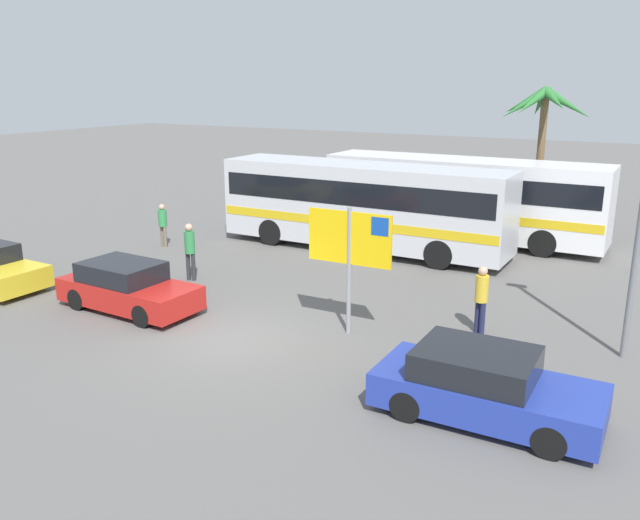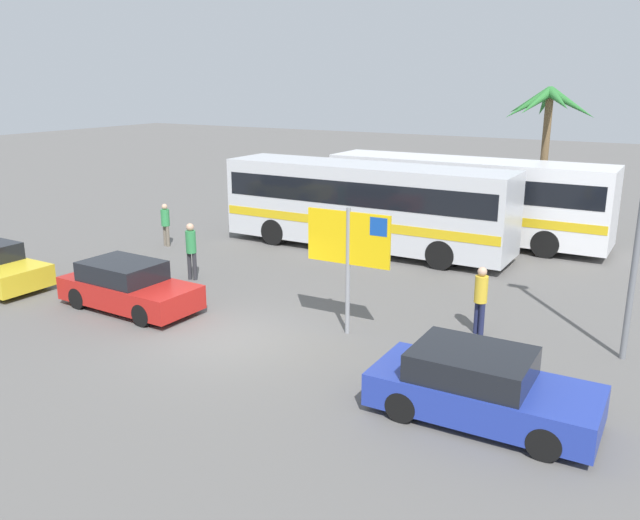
% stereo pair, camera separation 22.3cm
% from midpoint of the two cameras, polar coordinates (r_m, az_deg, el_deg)
% --- Properties ---
extents(ground, '(120.00, 120.00, 0.00)m').
position_cam_midpoint_polar(ground, '(16.23, -7.84, -6.83)').
color(ground, '#605E5B').
extents(bus_front_coach, '(10.82, 2.44, 3.17)m').
position_cam_midpoint_polar(bus_front_coach, '(24.02, 4.26, 5.04)').
color(bus_front_coach, silver).
rests_on(bus_front_coach, ground).
extents(bus_rear_coach, '(10.82, 2.44, 3.17)m').
position_cam_midpoint_polar(bus_rear_coach, '(26.08, 12.86, 5.53)').
color(bus_rear_coach, white).
rests_on(bus_rear_coach, ground).
extents(ferry_sign, '(2.20, 0.11, 3.20)m').
position_cam_midpoint_polar(ferry_sign, '(15.71, 3.05, 1.47)').
color(ferry_sign, gray).
rests_on(ferry_sign, ground).
extents(car_red, '(4.11, 1.82, 1.32)m').
position_cam_midpoint_polar(car_red, '(18.65, -16.13, -2.26)').
color(car_red, red).
rests_on(car_red, ground).
extents(car_blue, '(4.15, 1.86, 1.32)m').
position_cam_midpoint_polar(car_blue, '(12.66, 14.34, -10.74)').
color(car_blue, '#23389E').
rests_on(car_blue, ground).
extents(pedestrian_by_bus, '(0.32, 0.32, 1.63)m').
position_cam_midpoint_polar(pedestrian_by_bus, '(25.31, -13.13, 3.31)').
color(pedestrian_by_bus, '#706656').
rests_on(pedestrian_by_bus, ground).
extents(pedestrian_near_sign, '(0.32, 0.32, 1.75)m').
position_cam_midpoint_polar(pedestrian_near_sign, '(16.50, 14.27, -2.98)').
color(pedestrian_near_sign, '#1E2347').
rests_on(pedestrian_near_sign, ground).
extents(pedestrian_crossing_lot, '(0.32, 0.32, 1.83)m').
position_cam_midpoint_polar(pedestrian_crossing_lot, '(20.77, -10.92, 1.18)').
color(pedestrian_crossing_lot, '#2D2D33').
rests_on(pedestrian_crossing_lot, ground).
extents(palm_tree_seaside, '(3.90, 3.83, 5.86)m').
position_cam_midpoint_polar(palm_tree_seaside, '(29.58, 19.50, 12.06)').
color(palm_tree_seaside, brown).
rests_on(palm_tree_seaside, ground).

